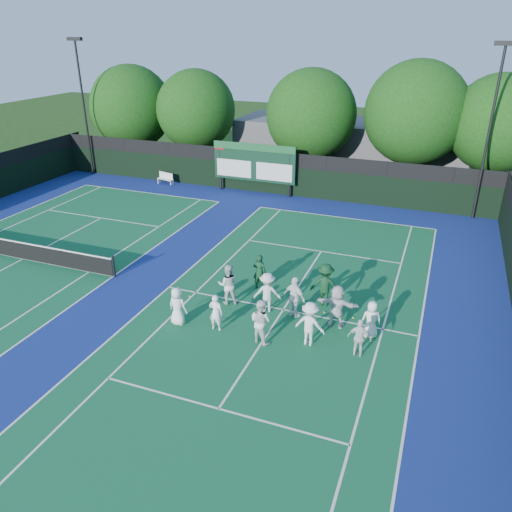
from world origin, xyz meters
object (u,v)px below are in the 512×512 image
(scoreboard, at_px, (254,163))
(bench, at_px, (166,178))
(coach_left, at_px, (260,272))
(tennis_net, at_px, (22,250))

(scoreboard, xyz_separation_m, bench, (-7.05, -0.22, -1.73))
(scoreboard, distance_m, bench, 7.26)
(bench, distance_m, coach_left, 17.99)
(coach_left, bearing_deg, scoreboard, -68.50)
(scoreboard, relative_size, bench, 4.28)
(tennis_net, distance_m, coach_left, 12.49)
(tennis_net, height_order, coach_left, coach_left)
(scoreboard, height_order, coach_left, scoreboard)
(tennis_net, relative_size, coach_left, 6.70)
(scoreboard, distance_m, tennis_net, 16.26)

